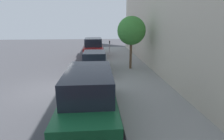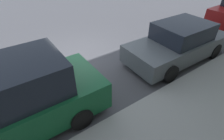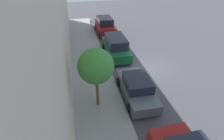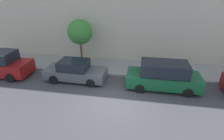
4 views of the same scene
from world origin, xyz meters
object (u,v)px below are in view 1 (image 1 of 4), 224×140
(parked_minivan_second, at_px, (89,95))
(parked_suv_fourth, at_px, (93,48))
(parking_meter_far, at_px, (110,46))
(parked_sedan_third, at_px, (95,63))
(street_tree, at_px, (131,31))

(parked_minivan_second, distance_m, parked_suv_fourth, 12.44)
(parked_suv_fourth, distance_m, parking_meter_far, 1.84)
(parked_sedan_third, relative_size, street_tree, 1.17)
(parking_meter_far, bearing_deg, parked_sedan_third, -102.97)
(parked_minivan_second, height_order, parked_sedan_third, parked_minivan_second)
(parked_sedan_third, xyz_separation_m, street_tree, (2.71, 0.39, 2.26))
(street_tree, bearing_deg, parked_minivan_second, -112.70)
(parked_minivan_second, distance_m, parking_meter_far, 13.04)
(parking_meter_far, distance_m, street_tree, 6.60)
(parked_sedan_third, height_order, parked_suv_fourth, parked_suv_fourth)
(parked_minivan_second, height_order, parked_suv_fourth, parked_suv_fourth)
(parked_minivan_second, relative_size, parking_meter_far, 3.21)
(street_tree, bearing_deg, parking_meter_far, 100.86)
(parked_sedan_third, xyz_separation_m, parking_meter_far, (1.52, 6.60, 0.36))
(parked_minivan_second, height_order, street_tree, street_tree)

